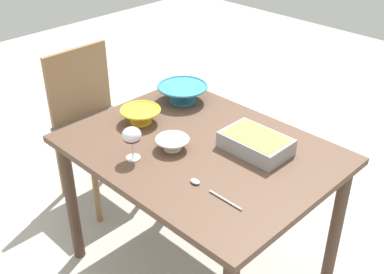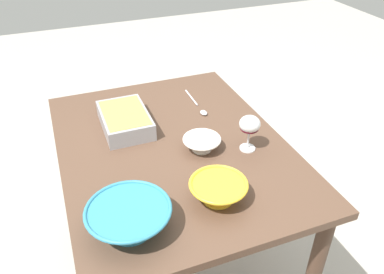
% 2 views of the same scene
% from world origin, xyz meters
% --- Properties ---
extents(ground_plane, '(8.00, 8.00, 0.00)m').
position_xyz_m(ground_plane, '(0.00, 0.00, 0.00)').
color(ground_plane, '#B2ADA3').
extents(dining_table, '(1.16, 0.89, 0.75)m').
position_xyz_m(dining_table, '(0.00, 0.00, 0.64)').
color(dining_table, brown).
rests_on(dining_table, ground_plane).
extents(chair, '(0.41, 0.44, 0.91)m').
position_xyz_m(chair, '(-0.94, 0.06, 0.51)').
color(chair, '#595959').
rests_on(chair, ground_plane).
extents(wine_glass, '(0.08, 0.08, 0.15)m').
position_xyz_m(wine_glass, '(-0.14, -0.27, 0.85)').
color(wine_glass, white).
rests_on(wine_glass, dining_table).
extents(casserole_dish, '(0.29, 0.19, 0.08)m').
position_xyz_m(casserole_dish, '(0.19, 0.15, 0.79)').
color(casserole_dish, '#99999E').
rests_on(casserole_dish, dining_table).
extents(mixing_bowl, '(0.26, 0.26, 0.09)m').
position_xyz_m(mixing_bowl, '(-0.38, 0.27, 0.80)').
color(mixing_bowl, teal).
rests_on(mixing_bowl, dining_table).
extents(small_bowl, '(0.15, 0.15, 0.05)m').
position_xyz_m(small_bowl, '(-0.07, -0.10, 0.78)').
color(small_bowl, white).
rests_on(small_bowl, dining_table).
extents(serving_bowl, '(0.20, 0.20, 0.07)m').
position_xyz_m(serving_bowl, '(-0.36, -0.04, 0.79)').
color(serving_bowl, yellow).
rests_on(serving_bowl, dining_table).
extents(serving_spoon, '(0.26, 0.03, 0.01)m').
position_xyz_m(serving_spoon, '(0.23, -0.21, 0.75)').
color(serving_spoon, silver).
rests_on(serving_spoon, dining_table).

